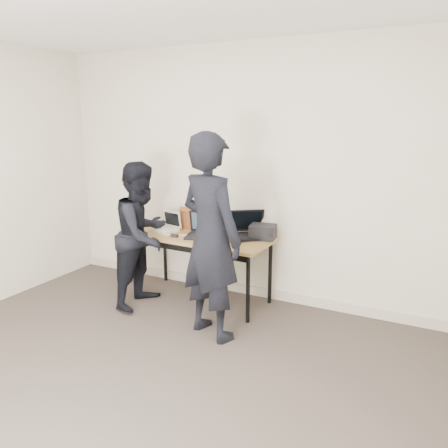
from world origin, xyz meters
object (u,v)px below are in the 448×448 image
Objects in this scene: desk at (201,241)px; person_observer at (143,235)px; laptop_center at (203,231)px; equipment_box at (263,232)px; leather_satchel at (197,218)px; laptop_right at (248,231)px; person_typist at (211,238)px; laptop_beige at (166,227)px.

desk is 0.61m from person_observer.
laptop_center is 1.62× the size of equipment_box.
leather_satchel is (-0.21, 0.23, 0.07)m from laptop_center.
person_typist reaches higher than laptop_right.
laptop_center reaches higher than desk.
equipment_box is 1.25m from person_observer.
person_typist is at bearing -43.69° from leather_satchel.
person_typist is (0.01, -0.84, 0.13)m from laptop_right.
laptop_center is 0.47m from laptop_right.
laptop_right is at bearing 24.87° from laptop_beige.
laptop_center is at bearing -162.25° from equipment_box.
person_observer is at bearing -83.73° from laptop_beige.
laptop_beige reaches higher than desk.
laptop_beige is 0.37m from person_observer.
desk is at bearing -56.02° from person_observer.
laptop_center is at bearing 11.51° from laptop_beige.
laptop_center is at bearing -37.25° from leather_satchel.
leather_satchel is at bearing 52.01° from laptop_beige.
desk is 0.67m from equipment_box.
leather_satchel is 0.21× the size of person_typist.
person_typist is (0.92, -0.66, 0.16)m from laptop_beige.
laptop_beige is at bearing -16.43° from person_typist.
laptop_center is (0.48, -0.02, 0.02)m from laptop_beige.
person_typist reaches higher than leather_satchel.
laptop_beige is at bearing 161.11° from laptop_center.
desk is at bearing 164.40° from laptop_center.
desk is 0.12m from laptop_center.
laptop_center is 0.23× the size of person_typist.
person_observer reaches higher than equipment_box.
laptop_center is 1.08× the size of leather_satchel.
laptop_center is 0.27× the size of person_observer.
laptop_center is 0.32m from leather_satchel.
leather_satchel is 0.81m from equipment_box.
equipment_box is at bearing 6.96° from leather_satchel.
laptop_beige is at bearing 156.44° from laptop_right.
leather_satchel reaches higher than laptop_beige.
person_observer is at bearing -141.90° from desk.
leather_satchel is at bearing 116.28° from laptop_center.
laptop_center is 0.63m from equipment_box.
laptop_beige is 0.93m from laptop_right.
laptop_right is at bearing 25.95° from desk.
person_typist is (-0.16, -0.83, 0.12)m from equipment_box.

